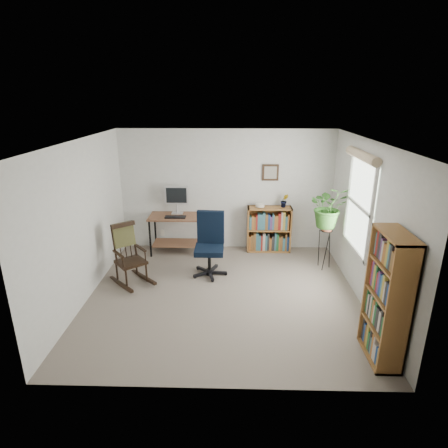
{
  "coord_description": "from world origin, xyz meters",
  "views": [
    {
      "loc": [
        0.16,
        -5.23,
        3.0
      ],
      "look_at": [
        0.0,
        0.4,
        1.05
      ],
      "focal_mm": 30.0,
      "sensor_mm": 36.0,
      "label": 1
    }
  ],
  "objects_px": {
    "office_chair": "(209,245)",
    "low_bookshelf": "(269,229)",
    "desk": "(177,234)",
    "rocking_chair": "(130,254)",
    "tall_bookshelf": "(387,298)"
  },
  "relations": [
    {
      "from": "office_chair",
      "to": "rocking_chair",
      "type": "bearing_deg",
      "value": -161.47
    },
    {
      "from": "office_chair",
      "to": "low_bookshelf",
      "type": "height_order",
      "value": "office_chair"
    },
    {
      "from": "desk",
      "to": "low_bookshelf",
      "type": "xyz_separation_m",
      "value": [
        1.83,
        0.12,
        0.08
      ]
    },
    {
      "from": "desk",
      "to": "tall_bookshelf",
      "type": "height_order",
      "value": "tall_bookshelf"
    },
    {
      "from": "desk",
      "to": "tall_bookshelf",
      "type": "bearing_deg",
      "value": -47.13
    },
    {
      "from": "desk",
      "to": "rocking_chair",
      "type": "height_order",
      "value": "rocking_chair"
    },
    {
      "from": "low_bookshelf",
      "to": "desk",
      "type": "bearing_deg",
      "value": -176.25
    },
    {
      "from": "low_bookshelf",
      "to": "tall_bookshelf",
      "type": "relative_size",
      "value": 0.57
    },
    {
      "from": "low_bookshelf",
      "to": "office_chair",
      "type": "bearing_deg",
      "value": -135.14
    },
    {
      "from": "office_chair",
      "to": "tall_bookshelf",
      "type": "relative_size",
      "value": 0.71
    },
    {
      "from": "rocking_chair",
      "to": "tall_bookshelf",
      "type": "distance_m",
      "value": 3.91
    },
    {
      "from": "low_bookshelf",
      "to": "tall_bookshelf",
      "type": "height_order",
      "value": "tall_bookshelf"
    },
    {
      "from": "rocking_chair",
      "to": "tall_bookshelf",
      "type": "relative_size",
      "value": 0.65
    },
    {
      "from": "office_chair",
      "to": "low_bookshelf",
      "type": "bearing_deg",
      "value": 48.87
    },
    {
      "from": "rocking_chair",
      "to": "low_bookshelf",
      "type": "xyz_separation_m",
      "value": [
        2.4,
        1.45,
        -0.06
      ]
    }
  ]
}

